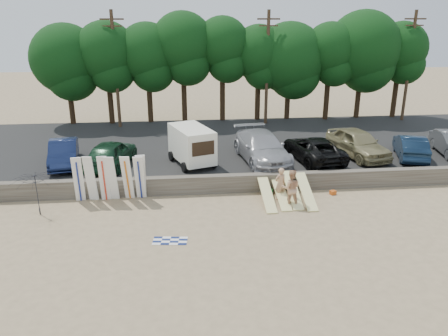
{
  "coord_description": "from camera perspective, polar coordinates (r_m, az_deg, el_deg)",
  "views": [
    {
      "loc": [
        -5.1,
        -19.31,
        9.3
      ],
      "look_at": [
        -2.82,
        3.0,
        1.41
      ],
      "focal_mm": 35.0,
      "sensor_mm": 36.0,
      "label": 1
    }
  ],
  "objects": [
    {
      "name": "surfboard_low_0",
      "position": [
        22.91,
        5.64,
        -3.43
      ],
      "size": [
        0.56,
        2.9,
        0.92
      ],
      "primitive_type": "cube",
      "rotation": [
        0.29,
        0.0,
        0.0
      ],
      "color": "#F4EC9A",
      "rests_on": "ground"
    },
    {
      "name": "car_1",
      "position": [
        26.72,
        -14.55,
        1.83
      ],
      "size": [
        2.98,
        5.17,
        1.66
      ],
      "primitive_type": "imported",
      "rotation": [
        0.0,
        0.0,
        2.92
      ],
      "color": "#12331E",
      "rests_on": "parking_lot"
    },
    {
      "name": "beach_umbrella",
      "position": [
        23.09,
        -23.31,
        -3.12
      ],
      "size": [
        3.35,
        3.34,
        2.17
      ],
      "primitive_type": "imported",
      "rotation": [
        0.0,
        0.0,
        4.08
      ],
      "color": "black",
      "rests_on": "ground"
    },
    {
      "name": "surfboard_upright_5",
      "position": [
        23.36,
        -10.81,
        -1.09
      ],
      "size": [
        0.59,
        0.72,
        2.54
      ],
      "primitive_type": "cube",
      "rotation": [
        0.23,
        0.0,
        0.14
      ],
      "color": "white",
      "rests_on": "ground"
    },
    {
      "name": "car_4",
      "position": [
        29.11,
        17.05,
        3.13
      ],
      "size": [
        3.15,
        5.49,
        1.76
      ],
      "primitive_type": "imported",
      "rotation": [
        0.0,
        0.0,
        0.22
      ],
      "color": "#898057",
      "rests_on": "parking_lot"
    },
    {
      "name": "surfboard_upright_1",
      "position": [
        23.65,
        -17.04,
        -1.34
      ],
      "size": [
        0.58,
        0.64,
        2.56
      ],
      "primitive_type": "cube",
      "rotation": [
        0.2,
        0.0,
        -0.15
      ],
      "color": "white",
      "rests_on": "ground"
    },
    {
      "name": "beachgoer_b",
      "position": [
        22.44,
        8.73,
        -2.62
      ],
      "size": [
        1.07,
        0.89,
        1.96
      ],
      "primitive_type": "imported",
      "rotation": [
        0.0,
        0.0,
        2.97
      ],
      "color": "tan",
      "rests_on": "ground"
    },
    {
      "name": "surfboard_upright_0",
      "position": [
        23.73,
        -18.48,
        -1.43
      ],
      "size": [
        0.59,
        0.68,
        2.56
      ],
      "primitive_type": "cube",
      "rotation": [
        0.21,
        0.0,
        0.17
      ],
      "color": "white",
      "rests_on": "ground"
    },
    {
      "name": "surfboard_upright_2",
      "position": [
        23.48,
        -15.39,
        -1.32
      ],
      "size": [
        0.51,
        0.55,
        2.57
      ],
      "primitive_type": "cube",
      "rotation": [
        0.19,
        0.0,
        0.03
      ],
      "color": "white",
      "rests_on": "ground"
    },
    {
      "name": "surfboard_upright_6",
      "position": [
        23.22,
        -10.95,
        -1.25
      ],
      "size": [
        0.53,
        0.79,
        2.52
      ],
      "primitive_type": "cube",
      "rotation": [
        0.28,
        0.0,
        -0.04
      ],
      "color": "white",
      "rests_on": "ground"
    },
    {
      "name": "surfboard_low_3",
      "position": [
        23.35,
        10.67,
        -3.0
      ],
      "size": [
        0.56,
        2.84,
        1.09
      ],
      "primitive_type": "cube",
      "rotation": [
        0.35,
        0.0,
        0.0
      ],
      "color": "#F4EC9A",
      "rests_on": "ground"
    },
    {
      "name": "parking_lot",
      "position": [
        31.54,
        3.73,
        2.85
      ],
      "size": [
        44.0,
        14.5,
        0.7
      ],
      "primitive_type": "cube",
      "color": "#282828",
      "rests_on": "ground"
    },
    {
      "name": "car_3",
      "position": [
        27.76,
        11.59,
        2.51
      ],
      "size": [
        3.16,
        5.58,
        1.47
      ],
      "primitive_type": "imported",
      "rotation": [
        0.0,
        0.0,
        3.28
      ],
      "color": "black",
      "rests_on": "parking_lot"
    },
    {
      "name": "surfboard_upright_4",
      "position": [
        23.32,
        -12.51,
        -1.26
      ],
      "size": [
        0.59,
        0.75,
        2.54
      ],
      "primitive_type": "cube",
      "rotation": [
        0.25,
        0.0,
        -0.13
      ],
      "color": "white",
      "rests_on": "ground"
    },
    {
      "name": "beach_towel",
      "position": [
        19.4,
        -7.05,
        -9.41
      ],
      "size": [
        1.66,
        1.66,
        0.0
      ],
      "primitive_type": "plane",
      "rotation": [
        0.0,
        0.0,
        -0.12
      ],
      "color": "white",
      "rests_on": "ground"
    },
    {
      "name": "beachgoer_a",
      "position": [
        23.21,
        7.36,
        -2.05
      ],
      "size": [
        0.74,
        0.6,
        1.77
      ],
      "primitive_type": "imported",
      "rotation": [
        0.0,
        0.0,
        3.46
      ],
      "color": "tan",
      "rests_on": "ground"
    },
    {
      "name": "surfboard_low_2",
      "position": [
        23.33,
        8.95,
        -2.83
      ],
      "size": [
        0.56,
        2.82,
        1.15
      ],
      "primitive_type": "cube",
      "rotation": [
        0.37,
        0.0,
        0.0
      ],
      "color": "#F4EC9A",
      "rests_on": "ground"
    },
    {
      "name": "ground",
      "position": [
        22.03,
        8.16,
        -5.8
      ],
      "size": [
        120.0,
        120.0,
        0.0
      ],
      "primitive_type": "plane",
      "color": "tan",
      "rests_on": "ground"
    },
    {
      "name": "cooler",
      "position": [
        24.02,
        5.84,
        -3.1
      ],
      "size": [
        0.44,
        0.38,
        0.32
      ],
      "primitive_type": "cube",
      "rotation": [
        0.0,
        0.0,
        0.23
      ],
      "color": "green",
      "rests_on": "ground"
    },
    {
      "name": "seawall",
      "position": [
        24.52,
        6.58,
        -1.79
      ],
      "size": [
        44.0,
        0.5,
        1.0
      ],
      "primitive_type": "cube",
      "color": "#6B6356",
      "rests_on": "ground"
    },
    {
      "name": "car_2",
      "position": [
        27.02,
        4.96,
        2.7
      ],
      "size": [
        3.19,
        6.32,
        1.76
      ],
      "primitive_type": "imported",
      "rotation": [
        0.0,
        0.0,
        0.12
      ],
      "color": "#9E9EA3",
      "rests_on": "parking_lot"
    },
    {
      "name": "car_0",
      "position": [
        27.96,
        -20.22,
        1.84
      ],
      "size": [
        2.37,
        4.75,
        1.49
      ],
      "primitive_type": "imported",
      "rotation": [
        0.0,
        0.0,
        0.18
      ],
      "color": "#121C3F",
      "rests_on": "parking_lot"
    },
    {
      "name": "surfboard_upright_3",
      "position": [
        23.4,
        -14.45,
        -1.33
      ],
      "size": [
        0.58,
        0.73,
        2.54
      ],
      "primitive_type": "cube",
      "rotation": [
        0.24,
        0.0,
        -0.12
      ],
      "color": "white",
      "rests_on": "ground"
    },
    {
      "name": "treeline",
      "position": [
        37.28,
        2.2,
        14.95
      ],
      "size": [
        32.86,
        6.29,
        9.08
      ],
      "color": "#382616",
      "rests_on": "parking_lot"
    },
    {
      "name": "utility_poles",
      "position": [
        36.23,
        5.66,
        13.15
      ],
      "size": [
        25.8,
        0.26,
        9.0
      ],
      "color": "#473321",
      "rests_on": "parking_lot"
    },
    {
      "name": "surfboard_low_1",
      "position": [
        23.25,
        7.45,
        -3.29
      ],
      "size": [
        0.56,
        2.92,
        0.82
      ],
      "primitive_type": "cube",
      "rotation": [
        0.25,
        0.0,
        0.0
      ],
      "color": "#F4EC9A",
      "rests_on": "ground"
    },
    {
      "name": "gear_bag",
      "position": [
        24.65,
        14.03,
        -3.13
      ],
      "size": [
        0.36,
        0.33,
        0.22
      ],
      "primitive_type": "cube",
      "rotation": [
        0.0,
        0.0,
        0.3
      ],
      "color": "#C55217",
      "rests_on": "ground"
    },
    {
      "name": "box_trailer",
      "position": [
        26.31,
        -4.24,
        3.16
      ],
      "size": [
        2.91,
        3.97,
        2.28
      ],
      "rotation": [
        0.0,
        0.0,
        0.34
      ],
      "color": "white",
      "rests_on": "parking_lot"
    },
    {
      "name": "car_5",
      "position": [
        30.0,
        23.19,
        2.59
      ],
      "size": [
        2.89,
        4.75,
        1.48
      ],
      "primitive_type": "imported",
      "rotation": [
        0.0,
        0.0,
        2.82
      ],
      "color": "#0E1E33",
      "rests_on": "parking_lot"
    }
  ]
}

